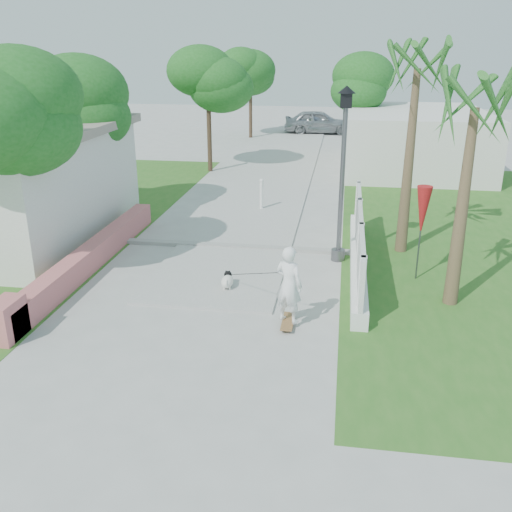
% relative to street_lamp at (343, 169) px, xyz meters
% --- Properties ---
extents(ground, '(90.00, 90.00, 0.00)m').
position_rel_street_lamp_xyz_m(ground, '(-2.90, -5.50, -2.43)').
color(ground, '#B7B7B2').
rests_on(ground, ground).
extents(path_strip, '(3.20, 36.00, 0.06)m').
position_rel_street_lamp_xyz_m(path_strip, '(-2.90, 14.50, -2.40)').
color(path_strip, '#B7B7B2').
rests_on(path_strip, ground).
extents(curb, '(6.50, 0.25, 0.10)m').
position_rel_street_lamp_xyz_m(curb, '(-2.90, 0.50, -2.38)').
color(curb, '#999993').
rests_on(curb, ground).
extents(grass_left, '(8.00, 20.00, 0.01)m').
position_rel_street_lamp_xyz_m(grass_left, '(-9.90, 2.50, -2.42)').
color(grass_left, '#2E6620').
rests_on(grass_left, ground).
extents(grass_right, '(8.00, 20.00, 0.01)m').
position_rel_street_lamp_xyz_m(grass_right, '(4.10, 2.50, -2.42)').
color(grass_right, '#2E6620').
rests_on(grass_right, ground).
extents(pink_wall, '(0.45, 8.20, 0.80)m').
position_rel_street_lamp_xyz_m(pink_wall, '(-6.20, -1.95, -2.11)').
color(pink_wall, '#C06266').
rests_on(pink_wall, ground).
extents(lattice_fence, '(0.35, 7.00, 1.50)m').
position_rel_street_lamp_xyz_m(lattice_fence, '(0.50, -0.50, -1.88)').
color(lattice_fence, white).
rests_on(lattice_fence, ground).
extents(building_right, '(6.00, 8.00, 2.60)m').
position_rel_street_lamp_xyz_m(building_right, '(3.10, 12.50, -1.13)').
color(building_right, silver).
rests_on(building_right, ground).
extents(street_lamp, '(0.44, 0.44, 4.44)m').
position_rel_street_lamp_xyz_m(street_lamp, '(0.00, 0.00, 0.00)').
color(street_lamp, '#59595E').
rests_on(street_lamp, ground).
extents(bollard, '(0.14, 0.14, 1.09)m').
position_rel_street_lamp_xyz_m(bollard, '(-2.70, 4.50, -1.84)').
color(bollard, white).
rests_on(bollard, ground).
extents(patio_umbrella, '(0.36, 0.36, 2.30)m').
position_rel_street_lamp_xyz_m(patio_umbrella, '(1.90, -1.00, -0.74)').
color(patio_umbrella, '#59595E').
rests_on(patio_umbrella, ground).
extents(tree_left_near, '(3.60, 3.60, 5.28)m').
position_rel_street_lamp_xyz_m(tree_left_near, '(-7.38, -2.52, 1.40)').
color(tree_left_near, '#4C3826').
rests_on(tree_left_near, ground).
extents(tree_left_mid, '(3.20, 3.20, 4.85)m').
position_rel_street_lamp_xyz_m(tree_left_mid, '(-8.38, 2.98, 1.07)').
color(tree_left_mid, '#4C3826').
rests_on(tree_left_mid, ground).
extents(tree_path_left, '(3.40, 3.40, 5.23)m').
position_rel_street_lamp_xyz_m(tree_path_left, '(-5.88, 10.48, 1.39)').
color(tree_path_left, '#4C3826').
rests_on(tree_path_left, ground).
extents(tree_path_right, '(3.00, 3.00, 4.79)m').
position_rel_street_lamp_xyz_m(tree_path_right, '(0.32, 14.48, 1.07)').
color(tree_path_right, '#4C3826').
rests_on(tree_path_right, ground).
extents(tree_path_far, '(3.20, 3.20, 5.17)m').
position_rel_street_lamp_xyz_m(tree_path_far, '(-5.68, 20.48, 1.39)').
color(tree_path_far, '#4C3826').
rests_on(tree_path_far, ground).
extents(palm_far, '(1.80, 1.80, 5.30)m').
position_rel_street_lamp_xyz_m(palm_far, '(1.70, 1.00, 2.06)').
color(palm_far, brown).
rests_on(palm_far, ground).
extents(palm_near, '(1.80, 1.80, 4.70)m').
position_rel_street_lamp_xyz_m(palm_near, '(2.50, -2.30, 1.53)').
color(palm_near, brown).
rests_on(palm_near, ground).
extents(skateboarder, '(1.91, 2.18, 1.70)m').
position_rel_street_lamp_xyz_m(skateboarder, '(-1.68, -3.16, -1.69)').
color(skateboarder, olive).
rests_on(skateboarder, ground).
extents(dog, '(0.32, 0.61, 0.42)m').
position_rel_street_lamp_xyz_m(dog, '(-2.50, -2.34, -2.20)').
color(dog, white).
rests_on(dog, ground).
extents(parked_car, '(4.45, 2.12, 1.47)m').
position_rel_street_lamp_xyz_m(parked_car, '(-1.70, 22.76, -1.69)').
color(parked_car, '#A6A9AE').
rests_on(parked_car, ground).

